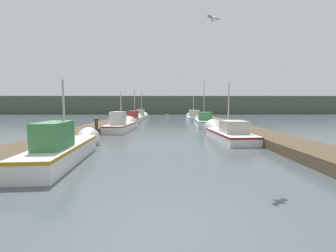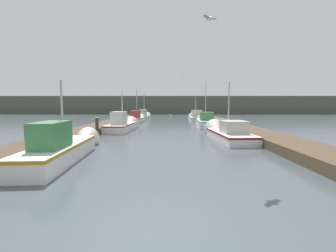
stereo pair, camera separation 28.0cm
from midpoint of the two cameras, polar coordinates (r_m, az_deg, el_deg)
ground_plane at (r=4.39m, az=-0.36°, el=-24.24°), size 200.00×200.00×0.00m
dock_left at (r=20.81m, az=-16.40°, el=-0.18°), size 2.23×40.00×0.45m
dock_right at (r=20.78m, az=17.11°, el=-0.21°), size 2.23×40.00×0.45m
distant_shore_ridge at (r=60.31m, az=0.46°, el=5.35°), size 120.00×16.00×4.23m
fishing_boat_0 at (r=10.02m, az=-23.81°, el=-4.74°), size 1.74×6.41×3.42m
fishing_boat_1 at (r=15.13m, az=14.90°, el=-1.61°), size 2.10×6.26×4.16m
fishing_boat_2 at (r=19.52m, az=-10.87°, el=0.28°), size 1.96×5.79×3.74m
fishing_boat_3 at (r=23.23m, az=9.75°, el=1.13°), size 1.87×5.95×4.90m
fishing_boat_4 at (r=28.10m, az=-7.56°, el=1.88°), size 1.57×6.01×4.36m
fishing_boat_5 at (r=32.35m, az=7.21°, el=2.25°), size 1.77×6.21×4.21m
fishing_boat_6 at (r=36.27m, az=-5.75°, el=2.59°), size 1.71×6.29×4.56m
mooring_piling_0 at (r=29.45m, az=-9.04°, el=2.35°), size 0.34×0.34×1.27m
mooring_piling_1 at (r=16.38m, az=-17.10°, el=-0.13°), size 0.26×0.26×1.31m
channel_buoy at (r=44.41m, az=0.85°, el=2.78°), size 0.48×0.48×0.98m
seagull_lead at (r=29.05m, az=3.90°, el=12.75°), size 0.51×0.43×0.12m
seagull_1 at (r=8.29m, az=11.63°, el=25.18°), size 0.51×0.42×0.12m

